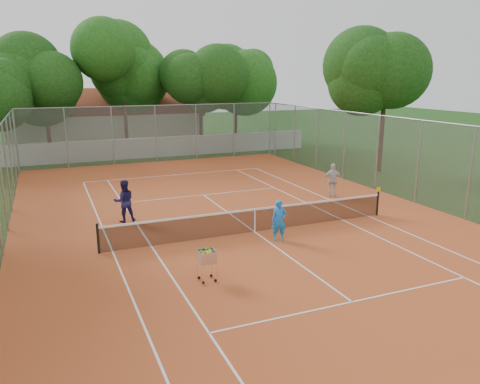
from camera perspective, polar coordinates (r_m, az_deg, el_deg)
name	(u,v)px	position (r m, az deg, el deg)	size (l,w,h in m)	color
ground	(255,232)	(18.53, 1.80, -4.94)	(120.00, 120.00, 0.00)	#14380F
court_pad	(255,232)	(18.52, 1.80, -4.91)	(18.00, 34.00, 0.02)	#B95024
court_lines	(255,232)	(18.52, 1.80, -4.87)	(10.98, 23.78, 0.01)	white
tennis_net	(255,220)	(18.37, 1.81, -3.43)	(11.88, 0.10, 0.98)	black
perimeter_fence	(255,183)	(17.98, 1.85, 1.10)	(18.00, 34.00, 4.00)	slate
boundary_wall	(151,148)	(36.07, -10.85, 5.34)	(26.00, 0.30, 1.50)	silver
clubhouse	(105,118)	(45.41, -16.13, 8.61)	(16.40, 9.00, 4.40)	beige
tropical_trees	(140,89)	(38.65, -12.11, 12.17)	(29.00, 19.00, 10.00)	#11370D
player_near	(279,221)	(17.39, 4.80, -3.50)	(0.56, 0.37, 1.55)	blue
player_far_left	(124,201)	(20.15, -13.94, -1.08)	(0.87, 0.68, 1.79)	#1E1A4F
player_far_right	(333,180)	(24.16, 11.25, 1.43)	(1.00, 0.42, 1.71)	silver
ball_hopper	(207,264)	(14.11, -4.06, -8.80)	(0.51, 0.51, 1.06)	silver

